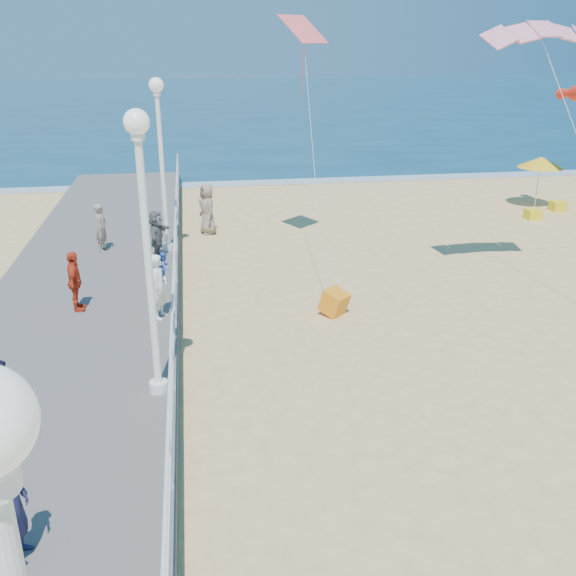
{
  "coord_description": "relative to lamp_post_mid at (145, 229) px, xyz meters",
  "views": [
    {
      "loc": [
        -4.54,
        -11.13,
        6.8
      ],
      "look_at": [
        -2.5,
        2.0,
        1.6
      ],
      "focal_mm": 40.0,
      "sensor_mm": 36.0,
      "label": 1
    }
  ],
  "objects": [
    {
      "name": "ground",
      "position": [
        5.35,
        0.0,
        -3.66
      ],
      "size": [
        160.0,
        160.0,
        0.0
      ],
      "primitive_type": "plane",
      "color": "#E7C079",
      "rests_on": "ground"
    },
    {
      "name": "ocean",
      "position": [
        5.35,
        65.0,
        -3.65
      ],
      "size": [
        160.0,
        90.0,
        0.05
      ],
      "primitive_type": "cube",
      "color": "#0D344F",
      "rests_on": "ground"
    },
    {
      "name": "surf_line",
      "position": [
        5.35,
        20.5,
        -3.63
      ],
      "size": [
        160.0,
        1.2,
        0.04
      ],
      "primitive_type": "cube",
      "color": "silver",
      "rests_on": "ground"
    },
    {
      "name": "boardwalk",
      "position": [
        -2.15,
        0.0,
        -3.46
      ],
      "size": [
        5.0,
        44.0,
        0.4
      ],
      "primitive_type": "cube",
      "color": "slate",
      "rests_on": "ground"
    },
    {
      "name": "railing",
      "position": [
        0.3,
        0.0,
        -2.41
      ],
      "size": [
        0.05,
        42.0,
        0.55
      ],
      "color": "white",
      "rests_on": "boardwalk"
    },
    {
      "name": "lamp_post_mid",
      "position": [
        0.0,
        0.0,
        0.0
      ],
      "size": [
        0.44,
        0.44,
        5.32
      ],
      "color": "white",
      "rests_on": "boardwalk"
    },
    {
      "name": "lamp_post_far",
      "position": [
        0.0,
        9.0,
        0.0
      ],
      "size": [
        0.44,
        0.44,
        5.32
      ],
      "color": "white",
      "rests_on": "boardwalk"
    },
    {
      "name": "woman_holding_toddler",
      "position": [
        -0.05,
        3.56,
        -2.45
      ],
      "size": [
        0.57,
        0.69,
        1.62
      ],
      "primitive_type": "imported",
      "rotation": [
        0.0,
        0.0,
        1.22
      ],
      "color": "white",
      "rests_on": "boardwalk"
    },
    {
      "name": "toddler_held",
      "position": [
        0.1,
        3.71,
        -2.02
      ],
      "size": [
        0.41,
        0.46,
        0.78
      ],
      "primitive_type": "imported",
      "rotation": [
        0.0,
        0.0,
        1.22
      ],
      "color": "blue",
      "rests_on": "boardwalk"
    },
    {
      "name": "spectator_0",
      "position": [
        -1.64,
        -4.07,
        -2.49
      ],
      "size": [
        0.37,
        0.57,
        1.55
      ],
      "primitive_type": "imported",
      "rotation": [
        0.0,
        0.0,
        1.57
      ],
      "color": "#1C1C3E",
      "rests_on": "boardwalk"
    },
    {
      "name": "spectator_3",
      "position": [
        -2.14,
        4.33,
        -2.49
      ],
      "size": [
        0.41,
        0.92,
        1.54
      ],
      "primitive_type": "imported",
      "rotation": [
        0.0,
        0.0,
        1.61
      ],
      "color": "red",
      "rests_on": "boardwalk"
    },
    {
      "name": "spectator_5",
      "position": [
        -0.27,
        8.16,
        -2.5
      ],
      "size": [
        0.79,
        1.47,
        1.51
      ],
      "primitive_type": "imported",
      "rotation": [
        0.0,
        0.0,
        1.32
      ],
      "color": "#595A5F",
      "rests_on": "boardwalk"
    },
    {
      "name": "spectator_6",
      "position": [
        -2.03,
        9.2,
        -2.49
      ],
      "size": [
        0.45,
        0.61,
        1.55
      ],
      "primitive_type": "imported",
      "rotation": [
        0.0,
        0.0,
        1.43
      ],
      "color": "gray",
      "rests_on": "boardwalk"
    },
    {
      "name": "spectator_7",
      "position": [
        -2.5,
        -1.09,
        -2.54
      ],
      "size": [
        0.59,
        0.73,
        1.45
      ],
      "primitive_type": "imported",
      "rotation": [
        0.0,
        0.0,
        1.52
      ],
      "color": "#181A36",
      "rests_on": "boardwalk"
    },
    {
      "name": "beach_walker_c",
      "position": [
        1.41,
        12.01,
        -2.72
      ],
      "size": [
        0.85,
        1.06,
        1.88
      ],
      "primitive_type": "imported",
      "rotation": [
        0.0,
        0.0,
        -1.26
      ],
      "color": "gray",
      "rests_on": "ground"
    },
    {
      "name": "box_kite",
      "position": [
        4.37,
        3.93,
        -3.36
      ],
      "size": [
        0.89,
        0.89,
        0.74
      ],
      "primitive_type": "cube",
      "rotation": [
        0.31,
        0.0,
        0.75
      ],
      "color": "#EA4E0D",
      "rests_on": "ground"
    },
    {
      "name": "beach_umbrella",
      "position": [
        15.48,
        13.95,
        -1.75
      ],
      "size": [
        1.9,
        1.9,
        2.14
      ],
      "color": "white",
      "rests_on": "ground"
    },
    {
      "name": "beach_chair_left",
      "position": [
        16.07,
        13.16,
        -3.46
      ],
      "size": [
        0.55,
        0.55,
        0.4
      ],
      "primitive_type": "cube",
      "color": "yellow",
      "rests_on": "ground"
    },
    {
      "name": "beach_chair_right",
      "position": [
        14.35,
        12.05,
        -3.46
      ],
      "size": [
        0.55,
        0.55,
        0.4
      ],
      "primitive_type": "cube",
      "color": "yellow",
      "rests_on": "ground"
    },
    {
      "name": "kite_parafoil",
      "position": [
        9.96,
        5.23,
        3.34
      ],
      "size": [
        3.1,
        0.94,
        0.65
      ],
      "primitive_type": null,
      "rotation": [
        0.44,
        0.0,
        0.0
      ],
      "color": "#E71B4B"
    },
    {
      "name": "kite_diamond_pink",
      "position": [
        4.47,
        9.44,
        3.38
      ],
      "size": [
        1.6,
        1.58,
        0.81
      ],
      "primitive_type": "cube",
      "rotation": [
        0.68,
        0.0,
        0.72
      ],
      "color": "#FF5E5D"
    }
  ]
}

